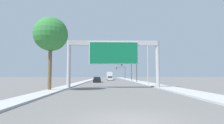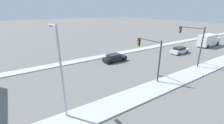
{
  "view_description": "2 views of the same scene",
  "coord_description": "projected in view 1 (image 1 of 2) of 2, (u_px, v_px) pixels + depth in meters",
  "views": [
    {
      "loc": [
        -0.91,
        -7.24,
        1.9
      ],
      "look_at": [
        0.0,
        26.16,
        4.38
      ],
      "focal_mm": 28.0,
      "sensor_mm": 36.0,
      "label": 1
    },
    {
      "loc": [
        18.38,
        23.04,
        9.15
      ],
      "look_at": [
        1.45,
        34.27,
        2.05
      ],
      "focal_mm": 24.0,
      "sensor_mm": 36.0,
      "label": 2
    }
  ],
  "objects": [
    {
      "name": "sign_gantry",
      "position": [
        114.0,
        52.0,
        25.31
      ],
      "size": [
        13.44,
        0.73,
        6.91
      ],
      "color": "#B2B2B7",
      "rests_on": "ground"
    },
    {
      "name": "traffic_light_far_intersection",
      "position": [
        122.0,
        71.0,
        75.32
      ],
      "size": [
        4.02,
        0.32,
        5.58
      ],
      "color": "#3D3D3F",
      "rests_on": "ground"
    },
    {
      "name": "car_far_left",
      "position": [
        97.0,
        80.0,
        45.05
      ],
      "size": [
        1.89,
        4.38,
        1.43
      ],
      "color": "black",
      "rests_on": "ground"
    },
    {
      "name": "ground_plane",
      "position": [
        129.0,
        122.0,
        7.1
      ],
      "size": [
        300.0,
        300.0,
        0.0
      ],
      "primitive_type": "plane",
      "color": "slate"
    },
    {
      "name": "truck_box_primary",
      "position": [
        109.0,
        76.0,
        72.66
      ],
      "size": [
        2.31,
        7.87,
        3.1
      ],
      "color": "white",
      "rests_on": "ground"
    },
    {
      "name": "median_strip_left",
      "position": [
        91.0,
        80.0,
        66.73
      ],
      "size": [
        2.0,
        120.0,
        0.15
      ],
      "color": "#B3B3B3",
      "rests_on": "ground"
    },
    {
      "name": "street_lamp_right",
      "position": [
        146.0,
        60.0,
        33.35
      ],
      "size": [
        2.32,
        0.28,
        8.16
      ],
      "color": "#B2B2B7",
      "rests_on": "ground"
    },
    {
      "name": "traffic_light_near_intersection",
      "position": [
        131.0,
        68.0,
        45.41
      ],
      "size": [
        4.34,
        0.32,
        5.65
      ],
      "color": "#3D3D3F",
      "rests_on": "ground"
    },
    {
      "name": "palm_tree_foreground",
      "position": [
        51.0,
        35.0,
        21.41
      ],
      "size": [
        4.16,
        4.16,
        8.99
      ],
      "color": "brown",
      "rests_on": "ground"
    },
    {
      "name": "car_far_center",
      "position": [
        110.0,
        78.0,
        60.2
      ],
      "size": [
        1.75,
        4.68,
        1.45
      ],
      "color": "silver",
      "rests_on": "ground"
    },
    {
      "name": "sidewalk_right",
      "position": [
        130.0,
        80.0,
        67.13
      ],
      "size": [
        3.0,
        120.0,
        0.15
      ],
      "color": "#B3B3B3",
      "rests_on": "ground"
    },
    {
      "name": "traffic_light_mid_block",
      "position": [
        127.0,
        67.0,
        55.43
      ],
      "size": [
        4.51,
        0.32,
        6.67
      ],
      "color": "#3D3D3F",
      "rests_on": "ground"
    }
  ]
}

